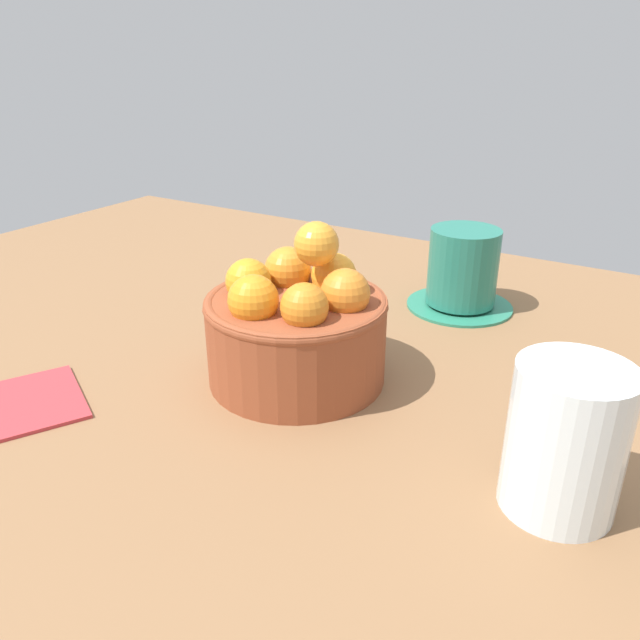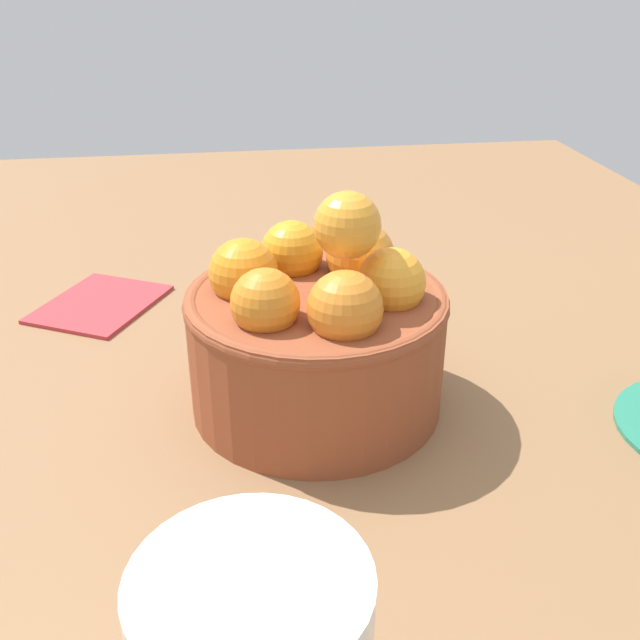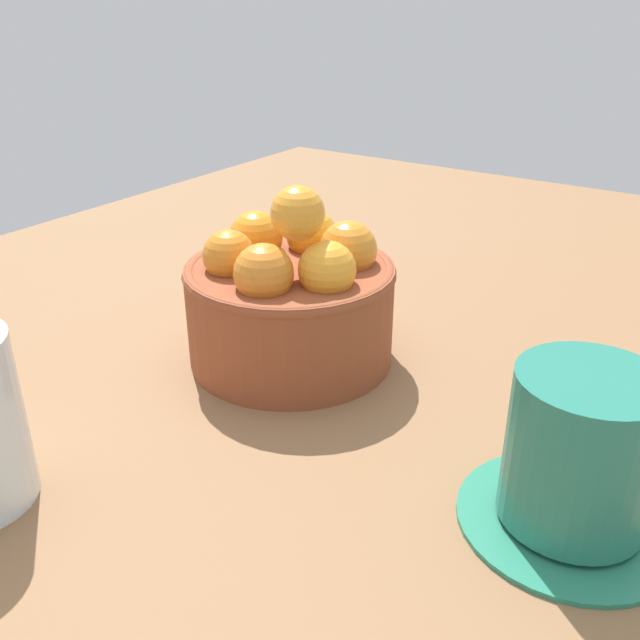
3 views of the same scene
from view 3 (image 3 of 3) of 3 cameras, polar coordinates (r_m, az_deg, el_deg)
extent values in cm
cube|color=brown|center=(53.84, -2.31, -5.15)|extent=(125.92, 88.12, 4.44)
cylinder|color=brown|center=(51.07, -2.43, 0.57)|extent=(15.04, 15.04, 7.40)
torus|color=brown|center=(49.76, -2.50, 4.01)|extent=(15.24, 15.24, 1.00)
sphere|color=orange|center=(45.70, -4.65, 3.81)|extent=(4.02, 4.02, 4.02)
sphere|color=orange|center=(46.15, 0.59, 4.12)|extent=(3.92, 3.92, 3.92)
sphere|color=orange|center=(49.86, 2.31, 5.77)|extent=(4.18, 4.18, 4.18)
sphere|color=orange|center=(52.93, -0.69, 6.98)|extent=(3.86, 3.86, 3.86)
sphere|color=orange|center=(52.54, -5.28, 6.73)|extent=(4.03, 4.03, 4.03)
sphere|color=orange|center=(49.03, -7.45, 5.22)|extent=(3.72, 3.72, 3.72)
sphere|color=orange|center=(46.51, -1.84, 8.73)|extent=(3.67, 3.67, 3.67)
cylinder|color=#297C60|center=(39.90, 19.60, -15.00)|extent=(11.44, 11.44, 0.60)
cylinder|color=#237260|center=(37.31, 20.59, -9.83)|extent=(7.41, 7.41, 8.17)
cube|color=#B23338|center=(72.40, -4.45, 5.34)|extent=(11.95, 11.23, 0.60)
camera|label=1|loc=(0.68, -50.34, 18.16)|focal=35.01mm
camera|label=2|loc=(0.33, -59.08, 13.34)|focal=41.06mm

